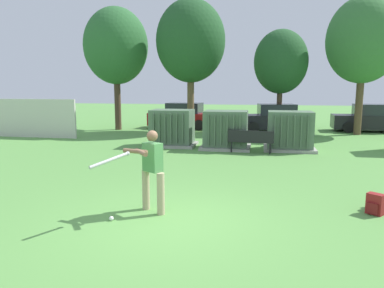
{
  "coord_description": "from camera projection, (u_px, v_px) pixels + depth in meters",
  "views": [
    {
      "loc": [
        1.75,
        -6.7,
        2.63
      ],
      "look_at": [
        -0.18,
        3.5,
        1.0
      ],
      "focal_mm": 34.29,
      "sensor_mm": 36.0,
      "label": 1
    }
  ],
  "objects": [
    {
      "name": "parked_car_right_of_center",
      "position": [
        371.0,
        119.0,
        21.53
      ],
      "size": [
        4.26,
        2.04,
        1.62
      ],
      "color": "black",
      "rests_on": "ground"
    },
    {
      "name": "park_bench",
      "position": [
        251.0,
        140.0,
        14.59
      ],
      "size": [
        1.83,
        0.6,
        0.92
      ],
      "color": "black",
      "rests_on": "ground"
    },
    {
      "name": "tree_center_left",
      "position": [
        191.0,
        41.0,
        20.89
      ],
      "size": [
        3.95,
        3.95,
        7.55
      ],
      "color": "brown",
      "rests_on": "ground"
    },
    {
      "name": "ground_plane",
      "position": [
        168.0,
        221.0,
        7.24
      ],
      "size": [
        96.0,
        96.0,
        0.0
      ],
      "primitive_type": "plane",
      "color": "#5B9947"
    },
    {
      "name": "tree_center_right",
      "position": [
        281.0,
        62.0,
        21.09
      ],
      "size": [
        3.08,
        3.08,
        5.88
      ],
      "color": "#4C3828",
      "rests_on": "ground"
    },
    {
      "name": "parked_car_leftmost",
      "position": [
        183.0,
        116.0,
        23.37
      ],
      "size": [
        4.32,
        2.17,
        1.62
      ],
      "color": "maroon",
      "rests_on": "ground"
    },
    {
      "name": "transformer_mid_west",
      "position": [
        226.0,
        130.0,
        15.61
      ],
      "size": [
        2.1,
        1.7,
        1.62
      ],
      "color": "#9E9B93",
      "rests_on": "ground"
    },
    {
      "name": "tree_left",
      "position": [
        116.0,
        46.0,
        21.93
      ],
      "size": [
        3.83,
        3.83,
        7.32
      ],
      "color": "#4C3828",
      "rests_on": "ground"
    },
    {
      "name": "transformer_mid_east",
      "position": [
        290.0,
        131.0,
        15.27
      ],
      "size": [
        2.1,
        1.7,
        1.62
      ],
      "color": "#9E9B93",
      "rests_on": "ground"
    },
    {
      "name": "sports_ball",
      "position": [
        111.0,
        218.0,
        7.25
      ],
      "size": [
        0.09,
        0.09,
        0.09
      ],
      "primitive_type": "sphere",
      "color": "white",
      "rests_on": "ground"
    },
    {
      "name": "fence_panel",
      "position": [
        33.0,
        118.0,
        19.1
      ],
      "size": [
        4.8,
        0.12,
        2.0
      ],
      "primitive_type": "cube",
      "color": "beige",
      "rests_on": "ground"
    },
    {
      "name": "backpack",
      "position": [
        375.0,
        204.0,
        7.59
      ],
      "size": [
        0.38,
        0.37,
        0.44
      ],
      "color": "maroon",
      "rests_on": "ground"
    },
    {
      "name": "parked_car_left_of_center",
      "position": [
        274.0,
        119.0,
        21.77
      ],
      "size": [
        4.4,
        2.37,
        1.62
      ],
      "color": "black",
      "rests_on": "ground"
    },
    {
      "name": "transformer_west",
      "position": [
        172.0,
        128.0,
        16.36
      ],
      "size": [
        2.1,
        1.7,
        1.62
      ],
      "color": "#9E9B93",
      "rests_on": "ground"
    },
    {
      "name": "tree_right",
      "position": [
        363.0,
        40.0,
        19.55
      ],
      "size": [
        3.87,
        3.87,
        7.4
      ],
      "color": "brown",
      "rests_on": "ground"
    },
    {
      "name": "batter",
      "position": [
        151.0,
        167.0,
        7.6
      ],
      "size": [
        1.11,
        1.47,
        1.74
      ],
      "color": "tan",
      "rests_on": "ground"
    }
  ]
}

